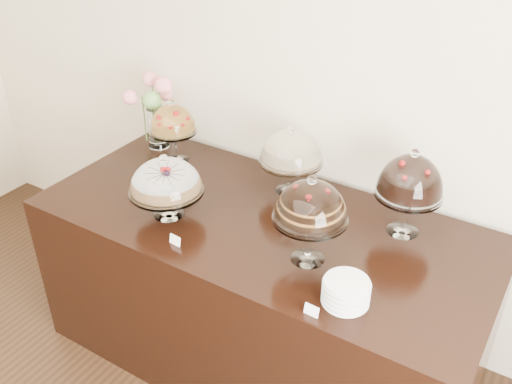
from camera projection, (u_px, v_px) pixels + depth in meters
The scene contains 11 objects.
wall_back at pixel (295, 60), 2.87m from camera, with size 5.00×0.04×3.00m, color beige.
display_counter at pixel (261, 291), 2.95m from camera, with size 2.20×1.00×0.90m, color black.
cake_stand_sugar_sponge at pixel (166, 179), 2.66m from camera, with size 0.36×0.36×0.33m.
cake_stand_choco_layer at pixel (311, 204), 2.32m from camera, with size 0.32×0.32×0.41m.
cake_stand_cheesecake at pixel (291, 150), 2.82m from camera, with size 0.33×0.33×0.37m.
cake_stand_dark_choco at pixel (411, 180), 2.49m from camera, with size 0.30×0.30×0.43m.
cake_stand_fruit_tart at pixel (173, 122), 3.10m from camera, with size 0.26×0.26×0.37m.
flower_vase at pixel (155, 107), 3.25m from camera, with size 0.27×0.25×0.44m.
plate_stack at pixel (346, 292), 2.20m from camera, with size 0.18×0.18×0.10m.
price_card_left at pixel (175, 240), 2.54m from camera, with size 0.06×0.01×0.04m, color white.
price_card_right at pixel (311, 310), 2.16m from camera, with size 0.06×0.01×0.04m, color white.
Camera 1 is at (1.31, 0.53, 2.44)m, focal length 40.00 mm.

